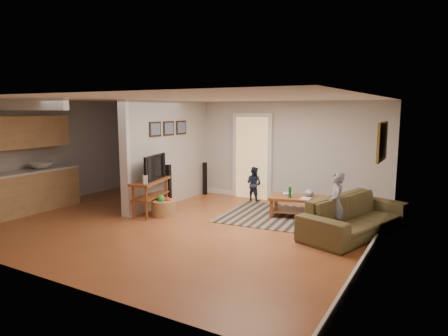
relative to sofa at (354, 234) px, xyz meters
The scene contains 11 objects.
ground 3.49m from the sofa, 161.24° to the right, with size 7.50×7.50×0.00m, color brown.
room_shell 4.65m from the sofa, behind, with size 7.54×6.02×2.52m.
area_rug 1.52m from the sofa, 160.94° to the left, with size 2.86×2.09×0.01m, color black.
sofa is the anchor object (origin of this frame).
coffee_table 1.50m from the sofa, 154.80° to the left, with size 1.26×0.90×0.68m.
tv_console 4.35m from the sofa, behind, with size 0.74×1.28×1.04m.
speaker_left 4.33m from the sofa, behind, with size 0.10×0.10×1.01m, color black.
speaker_right 4.60m from the sofa, 159.83° to the left, with size 0.09×0.09×0.88m, color black.
toy_basket 3.97m from the sofa, 169.49° to the right, with size 0.52×0.52×0.46m.
child 0.38m from the sofa, 141.39° to the right, with size 0.43×0.28×1.17m, color gray.
toddler 3.24m from the sofa, 150.84° to the left, with size 0.42×0.33×0.86m, color #1E253E.
Camera 1 is at (4.75, -6.28, 2.30)m, focal length 32.00 mm.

